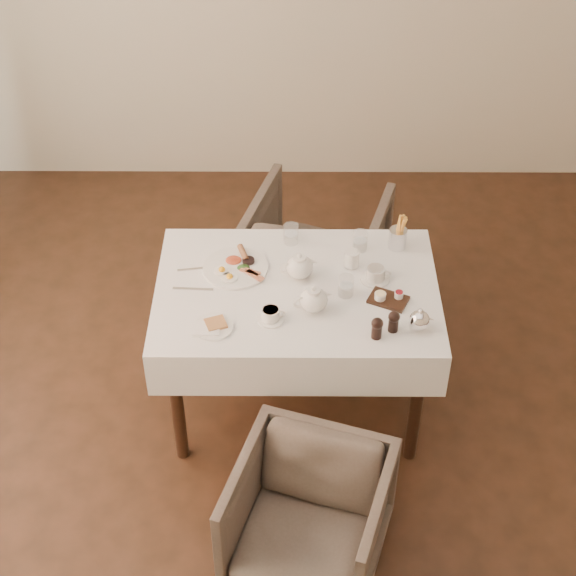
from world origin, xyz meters
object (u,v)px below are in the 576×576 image
Objects in this scene: table at (297,307)px; breakfast_plate at (236,267)px; teapot_centre at (299,265)px; armchair_far at (316,252)px; armchair_near at (309,518)px.

breakfast_plate reaches higher than table.
teapot_centre is at bearing 81.82° from table.
breakfast_plate reaches higher than armchair_far.
table is 0.86m from armchair_far.
armchair_far is at bearing 81.96° from table.
armchair_far is 0.88m from breakfast_plate.
table is 0.96m from armchair_near.
armchair_near is 1.18m from breakfast_plate.
armchair_near is 3.62× the size of teapot_centre.
armchair_far is 2.39× the size of breakfast_plate.
armchair_far is (0.06, 1.69, 0.05)m from armchair_near.
teapot_centre is (-0.10, -0.72, 0.49)m from armchair_far.
teapot_centre is (-0.04, 0.97, 0.54)m from armchair_near.
breakfast_plate is 1.76× the size of teapot_centre.
table is at bearing -113.48° from teapot_centre.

